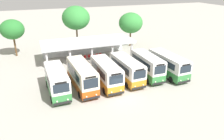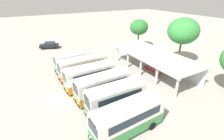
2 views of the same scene
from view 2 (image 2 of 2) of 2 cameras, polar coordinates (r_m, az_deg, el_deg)
The scene contains 17 objects.
ground_plane at distance 23.26m, azimuth -14.98°, elevation -8.67°, with size 180.00×180.00×0.00m, color #A39E93.
city_bus_nearest_orange at distance 29.36m, azimuth -12.44°, elevation 3.04°, with size 2.45×7.19×3.26m.
city_bus_second_in_row at distance 26.52m, azimuth -9.93°, elevation 0.99°, with size 2.58×7.78×3.44m.
city_bus_middle_cream at distance 23.70m, azimuth -7.81°, elevation -2.08°, with size 2.44×7.21×3.35m.
city_bus_fourth_amber at distance 21.28m, azimuth -3.25°, elevation -5.43°, with size 2.52×7.42×3.26m.
city_bus_fifth_blue at distance 18.83m, azimuth 1.19°, elevation -9.67°, with size 2.23×6.90×3.42m.
city_bus_far_end_green at distance 16.52m, azimuth 5.47°, elevation -16.04°, with size 2.65×7.60×3.26m.
parked_car_flank at distance 43.69m, azimuth -20.76°, elevation 8.05°, with size 3.17×4.75×1.62m.
terminal_canopy at distance 29.11m, azimuth 15.02°, elevation 4.40°, with size 16.13×6.24×3.40m.
waiting_chair_end_by_column at distance 30.14m, azimuth 11.25°, elevation 1.10°, with size 0.46×0.46×0.86m.
waiting_chair_second_from_end at distance 29.68m, azimuth 12.17°, elevation 0.61°, with size 0.46×0.46×0.86m.
waiting_chair_middle_seat at distance 29.19m, azimuth 13.05°, elevation 0.09°, with size 0.46×0.46×0.86m.
waiting_chair_fourth_seat at distance 28.73m, azimuth 14.02°, elevation -0.44°, with size 0.46×0.46×0.86m.
waiting_chair_fifth_seat at distance 28.30m, azimuth 15.02°, elevation -0.98°, with size 0.46×0.46×0.86m.
waiting_chair_far_end_seat at distance 27.86m, azimuth 16.04°, elevation -1.54°, with size 0.46×0.46×0.86m.
roadside_tree_behind_canopy at distance 32.99m, azimuth 23.38°, elevation 12.25°, with size 5.51×5.51×8.65m.
roadside_tree_west_of_canopy at distance 41.00m, azimuth 9.31°, elevation 14.34°, with size 4.25×4.25×6.83m.
Camera 2 is at (19.07, -3.91, 12.73)m, focal length 26.49 mm.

